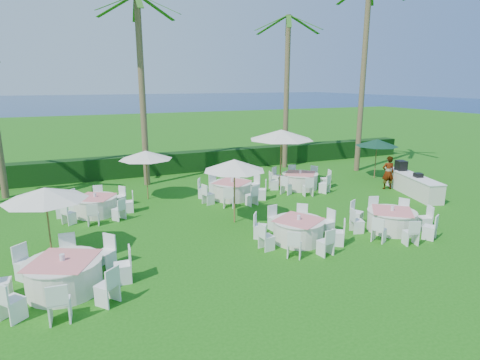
% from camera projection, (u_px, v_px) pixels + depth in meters
% --- Properties ---
extents(ground, '(120.00, 120.00, 0.00)m').
position_uv_depth(ground, '(255.00, 245.00, 13.57)').
color(ground, '#195D10').
rests_on(ground, ground).
extents(hedge, '(34.00, 1.00, 1.20)m').
position_uv_depth(hedge, '(170.00, 163.00, 24.14)').
color(hedge, black).
rests_on(hedge, ground).
extents(ocean, '(260.00, 260.00, 0.00)m').
position_uv_depth(ocean, '(89.00, 103.00, 104.67)').
color(ocean, '#061D42').
rests_on(ocean, ground).
extents(banquet_table_a, '(3.44, 3.44, 1.03)m').
position_uv_depth(banquet_table_a, '(64.00, 275.00, 10.48)').
color(banquet_table_a, silver).
rests_on(banquet_table_a, ground).
extents(banquet_table_b, '(3.11, 3.11, 0.94)m').
position_uv_depth(banquet_table_b, '(298.00, 230.00, 13.77)').
color(banquet_table_b, silver).
rests_on(banquet_table_b, ground).
extents(banquet_table_c, '(3.05, 3.05, 0.93)m').
position_uv_depth(banquet_table_c, '(391.00, 220.00, 14.75)').
color(banquet_table_c, silver).
rests_on(banquet_table_c, ground).
extents(banquet_table_d, '(3.05, 3.05, 0.92)m').
position_uv_depth(banquet_table_d, '(96.00, 205.00, 16.54)').
color(banquet_table_d, silver).
rests_on(banquet_table_d, ground).
extents(banquet_table_e, '(3.18, 3.18, 0.97)m').
position_uv_depth(banquet_table_e, '(232.00, 190.00, 18.82)').
color(banquet_table_e, silver).
rests_on(banquet_table_e, ground).
extents(banquet_table_f, '(3.19, 3.19, 0.97)m').
position_uv_depth(banquet_table_f, '(300.00, 180.00, 20.62)').
color(banquet_table_f, silver).
rests_on(banquet_table_f, ground).
extents(umbrella_a, '(2.49, 2.49, 2.28)m').
position_uv_depth(umbrella_a, '(45.00, 194.00, 12.05)').
color(umbrella_a, brown).
rests_on(umbrella_a, ground).
extents(umbrella_b, '(2.41, 2.41, 2.51)m').
position_uv_depth(umbrella_b, '(234.00, 165.00, 15.18)').
color(umbrella_b, brown).
rests_on(umbrella_b, ground).
extents(umbrella_c, '(2.45, 2.45, 2.30)m').
position_uv_depth(umbrella_c, '(146.00, 155.00, 18.35)').
color(umbrella_c, brown).
rests_on(umbrella_c, ground).
extents(umbrella_d, '(3.35, 3.35, 2.98)m').
position_uv_depth(umbrella_d, '(281.00, 135.00, 20.54)').
color(umbrella_d, brown).
rests_on(umbrella_d, ground).
extents(umbrella_green, '(2.37, 2.37, 2.25)m').
position_uv_depth(umbrella_green, '(377.00, 143.00, 22.43)').
color(umbrella_green, brown).
rests_on(umbrella_green, ground).
extents(buffet_table, '(1.87, 4.10, 1.43)m').
position_uv_depth(buffet_table, '(412.00, 184.00, 19.64)').
color(buffet_table, silver).
rests_on(buffet_table, ground).
extents(staff_person, '(0.72, 0.57, 1.71)m').
position_uv_depth(staff_person, '(388.00, 173.00, 20.42)').
color(staff_person, gray).
rests_on(staff_person, ground).
extents(palm_b, '(4.12, 4.40, 9.48)m').
position_uv_depth(palm_b, '(142.00, 85.00, 20.27)').
color(palm_b, brown).
rests_on(palm_b, ground).
extents(palm_d, '(4.40, 4.01, 9.24)m').
position_uv_depth(palm_d, '(287.00, 86.00, 24.69)').
color(palm_d, brown).
rests_on(palm_d, ground).
extents(palm_e, '(4.33, 4.31, 10.88)m').
position_uv_depth(palm_e, '(363.00, 72.00, 23.49)').
color(palm_e, brown).
rests_on(palm_e, ground).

